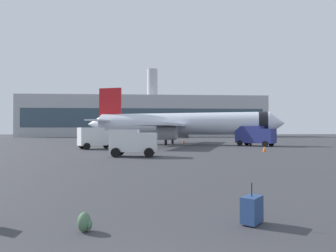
{
  "coord_description": "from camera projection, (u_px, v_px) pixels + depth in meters",
  "views": [
    {
      "loc": [
        0.14,
        -3.78,
        2.5
      ],
      "look_at": [
        2.3,
        29.68,
        3.0
      ],
      "focal_mm": 32.38,
      "sensor_mm": 36.0,
      "label": 1
    }
  ],
  "objects": [
    {
      "name": "airplane_at_gate",
      "position": [
        179.0,
        124.0,
        53.56
      ],
      "size": [
        34.89,
        31.88,
        10.5
      ],
      "color": "silver",
      "rests_on": "ground"
    },
    {
      "name": "service_truck",
      "position": [
        96.0,
        137.0,
        41.07
      ],
      "size": [
        5.28,
        4.17,
        2.9
      ],
      "color": "white",
      "rests_on": "ground"
    },
    {
      "name": "fuel_truck",
      "position": [
        255.0,
        135.0,
        48.67
      ],
      "size": [
        5.98,
        5.9,
        3.2
      ],
      "color": "navy",
      "rests_on": "ground"
    },
    {
      "name": "cargo_van",
      "position": [
        133.0,
        141.0,
        29.01
      ],
      "size": [
        4.55,
        2.64,
        2.6
      ],
      "color": "white",
      "rests_on": "ground"
    },
    {
      "name": "safety_cone_near",
      "position": [
        246.0,
        142.0,
        57.22
      ],
      "size": [
        0.44,
        0.44,
        0.73
      ],
      "color": "#F2590C",
      "rests_on": "ground"
    },
    {
      "name": "safety_cone_mid",
      "position": [
        248.0,
        143.0,
        52.34
      ],
      "size": [
        0.44,
        0.44,
        0.69
      ],
      "color": "#F2590C",
      "rests_on": "ground"
    },
    {
      "name": "safety_cone_far",
      "position": [
        184.0,
        141.0,
        60.39
      ],
      "size": [
        0.44,
        0.44,
        0.82
      ],
      "color": "#F2590C",
      "rests_on": "ground"
    },
    {
      "name": "safety_cone_outer",
      "position": [
        264.0,
        149.0,
        35.97
      ],
      "size": [
        0.44,
        0.44,
        0.63
      ],
      "color": "#F2590C",
      "rests_on": "ground"
    },
    {
      "name": "rolling_suitcase",
      "position": [
        252.0,
        210.0,
        8.06
      ],
      "size": [
        0.72,
        0.74,
        1.1
      ],
      "color": "navy",
      "rests_on": "ground"
    },
    {
      "name": "traveller_backpack",
      "position": [
        85.0,
        222.0,
        7.47
      ],
      "size": [
        0.36,
        0.4,
        0.48
      ],
      "color": "#476B4C",
      "rests_on": "ground"
    },
    {
      "name": "terminal_building",
      "position": [
        145.0,
        117.0,
        127.71
      ],
      "size": [
        98.57,
        21.49,
        28.45
      ],
      "color": "#B2B2B7",
      "rests_on": "ground"
    }
  ]
}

